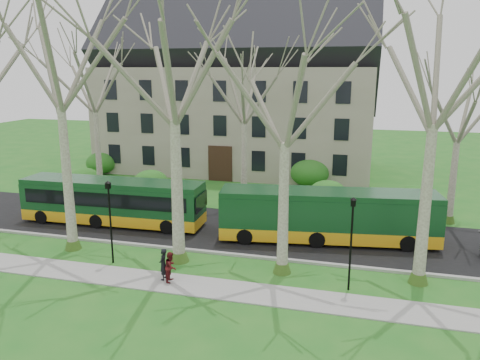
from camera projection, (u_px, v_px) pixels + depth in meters
name	position (u px, v px, depth m)	size (l,w,h in m)	color
ground	(229.00, 267.00, 23.85)	(120.00, 120.00, 0.00)	#1F671D
sidewalk	(214.00, 288.00, 21.50)	(70.00, 2.00, 0.06)	gray
road	(253.00, 231.00, 29.02)	(80.00, 8.00, 0.06)	black
curb	(236.00, 255.00, 25.25)	(80.00, 0.25, 0.14)	#A5A39E
building	(238.00, 88.00, 46.05)	(26.50, 12.20, 16.00)	gray
tree_row_verge	(230.00, 130.00, 22.52)	(49.00, 7.00, 14.00)	gray
tree_row_far	(253.00, 125.00, 33.14)	(33.00, 7.00, 12.00)	gray
lamp_row	(223.00, 226.00, 22.32)	(36.22, 0.22, 4.30)	black
hedges	(222.00, 181.00, 37.95)	(30.60, 8.60, 2.00)	#2A5518
bus_lead	(113.00, 201.00, 30.18)	(11.88, 2.47, 2.97)	#12411E
bus_follow	(328.00, 215.00, 27.06)	(12.36, 2.58, 3.09)	#12411E
pedestrian_a	(163.00, 264.00, 22.18)	(0.56, 0.37, 1.55)	black
pedestrian_b	(171.00, 267.00, 22.01)	(0.71, 0.55, 1.45)	#531316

